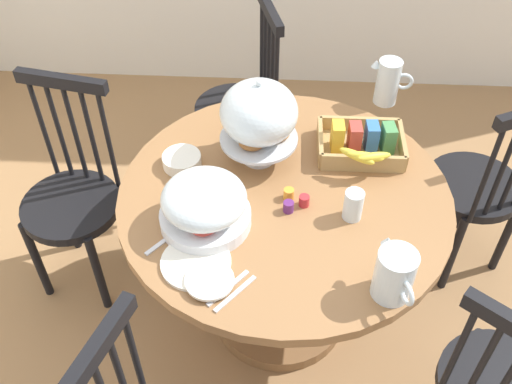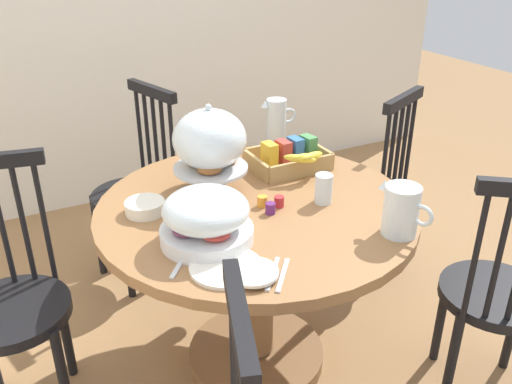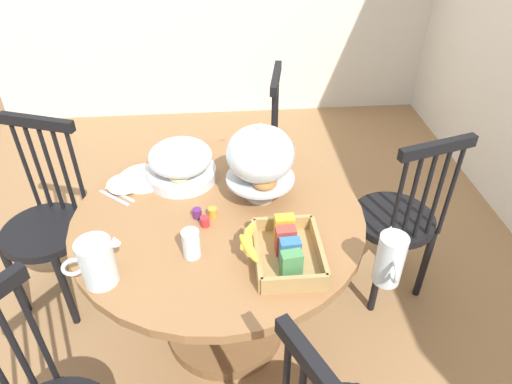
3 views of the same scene
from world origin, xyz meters
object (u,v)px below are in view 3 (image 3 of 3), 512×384
at_px(fruit_platter_covered, 181,163).
at_px(cereal_bowl, 244,157).
at_px(dining_table, 221,254).
at_px(orange_juice_pitcher, 97,264).
at_px(pastry_stand_with_dome, 260,157).
at_px(milk_pitcher, 390,261).
at_px(china_plate_small, 125,184).
at_px(windsor_chair_far_side, 48,228).
at_px(windsor_chair_facing_door, 251,157).
at_px(drinking_glass, 191,244).
at_px(windsor_chair_by_cabinet, 396,222).
at_px(cereal_basket, 284,250).
at_px(china_plate_large, 144,178).

xyz_separation_m(fruit_platter_covered, cereal_bowl, (-0.12, 0.28, -0.06)).
bearing_deg(dining_table, orange_juice_pitcher, -51.40).
distance_m(pastry_stand_with_dome, cereal_bowl, 0.33).
xyz_separation_m(milk_pitcher, china_plate_small, (-0.62, -0.95, -0.07)).
height_order(windsor_chair_far_side, orange_juice_pitcher, windsor_chair_far_side).
relative_size(fruit_platter_covered, cereal_bowl, 2.14).
relative_size(windsor_chair_facing_door, china_plate_small, 6.50).
height_order(china_plate_small, drinking_glass, drinking_glass).
bearing_deg(windsor_chair_by_cabinet, china_plate_small, -89.96).
bearing_deg(windsor_chair_by_cabinet, pastry_stand_with_dome, -80.02).
relative_size(dining_table, cereal_bowl, 8.30).
xyz_separation_m(windsor_chair_far_side, cereal_bowl, (-0.06, 0.95, 0.31)).
height_order(windsor_chair_by_cabinet, milk_pitcher, windsor_chair_by_cabinet).
xyz_separation_m(windsor_chair_by_cabinet, windsor_chair_facing_door, (-0.64, -0.66, 0.00)).
height_order(dining_table, milk_pitcher, milk_pitcher).
relative_size(cereal_basket, china_plate_small, 2.11).
distance_m(pastry_stand_with_dome, drinking_glass, 0.45).
distance_m(windsor_chair_facing_door, pastry_stand_with_dome, 0.90).
xyz_separation_m(pastry_stand_with_dome, orange_juice_pitcher, (0.42, -0.58, -0.12)).
distance_m(china_plate_large, cereal_bowl, 0.46).
height_order(windsor_chair_far_side, cereal_basket, windsor_chair_far_side).
xyz_separation_m(pastry_stand_with_dome, cereal_basket, (0.38, 0.05, -0.15)).
relative_size(windsor_chair_facing_door, cereal_basket, 3.09).
height_order(orange_juice_pitcher, cereal_bowl, orange_juice_pitcher).
bearing_deg(drinking_glass, cereal_bowl, 159.65).
height_order(fruit_platter_covered, orange_juice_pitcher, fruit_platter_covered).
height_order(china_plate_large, china_plate_small, china_plate_small).
xyz_separation_m(orange_juice_pitcher, cereal_basket, (-0.04, 0.62, -0.03)).
xyz_separation_m(dining_table, windsor_chair_far_side, (-0.32, -0.82, -0.07)).
bearing_deg(china_plate_large, orange_juice_pitcher, -7.43).
xyz_separation_m(windsor_chair_far_side, cereal_basket, (0.59, 1.05, 0.33)).
height_order(milk_pitcher, china_plate_large, milk_pitcher).
distance_m(pastry_stand_with_dome, china_plate_small, 0.61).
distance_m(windsor_chair_facing_door, china_plate_small, 0.92).
xyz_separation_m(windsor_chair_facing_door, drinking_glass, (1.08, -0.29, 0.34)).
relative_size(windsor_chair_by_cabinet, milk_pitcher, 5.13).
distance_m(dining_table, windsor_chair_by_cabinet, 0.88).
bearing_deg(pastry_stand_with_dome, windsor_chair_facing_door, 178.71).
xyz_separation_m(dining_table, china_plate_large, (-0.27, -0.32, 0.23)).
bearing_deg(china_plate_small, cereal_basket, 51.48).
relative_size(orange_juice_pitcher, cereal_basket, 0.62).
height_order(fruit_platter_covered, milk_pitcher, milk_pitcher).
bearing_deg(milk_pitcher, cereal_basket, -110.14).
bearing_deg(pastry_stand_with_dome, cereal_basket, 7.20).
bearing_deg(windsor_chair_facing_door, windsor_chair_far_side, -61.85).
distance_m(windsor_chair_facing_door, milk_pitcher, 1.36).
relative_size(china_plate_small, cereal_bowl, 1.07).
distance_m(china_plate_large, drinking_glass, 0.54).
height_order(china_plate_large, drinking_glass, drinking_glass).
bearing_deg(cereal_bowl, orange_juice_pitcher, -37.04).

